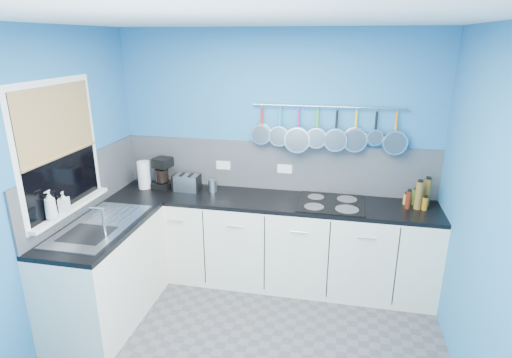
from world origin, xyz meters
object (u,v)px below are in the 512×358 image
(paper_towel, at_px, (144,175))
(hob, at_px, (331,203))
(soap_bottle_a, at_px, (50,205))
(soap_bottle_b, at_px, (64,202))
(toaster, at_px, (187,183))
(canister, at_px, (212,186))
(coffee_maker, at_px, (162,173))

(paper_towel, height_order, hob, paper_towel)
(soap_bottle_a, bearing_deg, soap_bottle_b, 90.00)
(soap_bottle_b, bearing_deg, paper_towel, 80.05)
(soap_bottle_a, height_order, toaster, soap_bottle_a)
(soap_bottle_b, bearing_deg, canister, 49.92)
(paper_towel, xyz_separation_m, toaster, (0.46, 0.01, -0.06))
(hob, bearing_deg, coffee_maker, 176.21)
(coffee_maker, height_order, toaster, coffee_maker)
(coffee_maker, distance_m, hob, 1.76)
(soap_bottle_b, height_order, canister, soap_bottle_b)
(toaster, bearing_deg, soap_bottle_a, -115.05)
(soap_bottle_b, relative_size, paper_towel, 0.60)
(hob, bearing_deg, soap_bottle_a, -151.70)
(soap_bottle_a, height_order, paper_towel, soap_bottle_a)
(toaster, xyz_separation_m, hob, (1.47, -0.08, -0.08))
(soap_bottle_a, distance_m, hob, 2.42)
(soap_bottle_b, bearing_deg, hob, 24.92)
(soap_bottle_b, height_order, paper_towel, soap_bottle_b)
(soap_bottle_b, distance_m, hob, 2.35)
(canister, height_order, hob, canister)
(soap_bottle_b, xyz_separation_m, coffee_maker, (0.37, 1.10, -0.08))
(paper_towel, relative_size, coffee_maker, 0.91)
(soap_bottle_a, distance_m, coffee_maker, 1.31)
(hob, bearing_deg, paper_towel, 178.11)
(soap_bottle_a, height_order, soap_bottle_b, soap_bottle_a)
(paper_towel, bearing_deg, toaster, 1.64)
(paper_towel, height_order, canister, paper_towel)
(toaster, bearing_deg, soap_bottle_b, -118.44)
(toaster, bearing_deg, canister, 8.27)
(canister, bearing_deg, soap_bottle_a, -126.34)
(soap_bottle_a, distance_m, toaster, 1.39)
(coffee_maker, relative_size, canister, 2.47)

